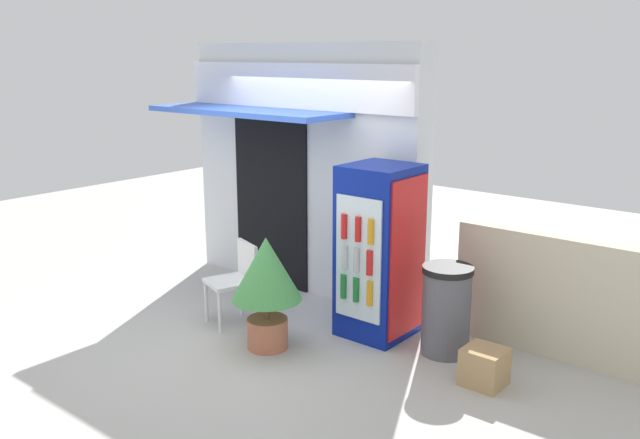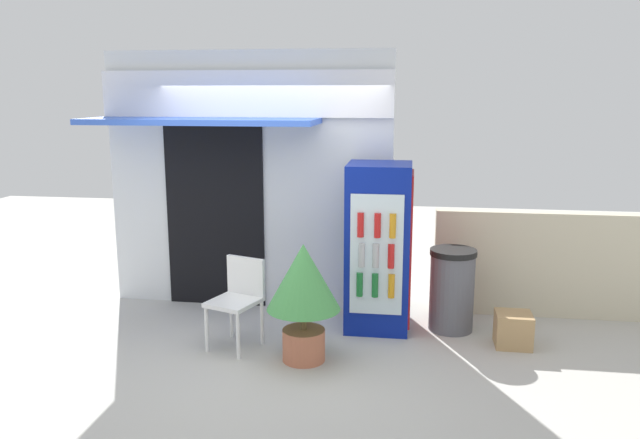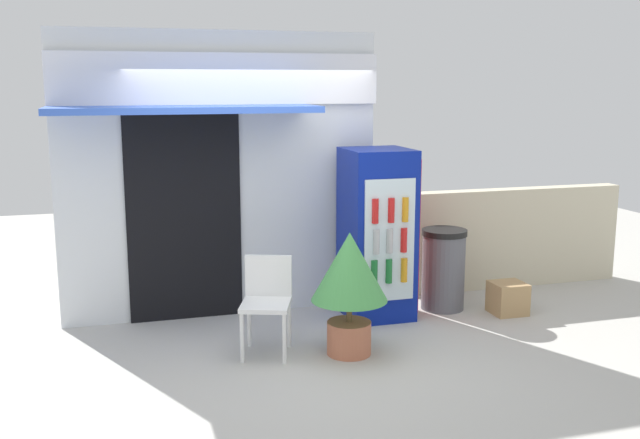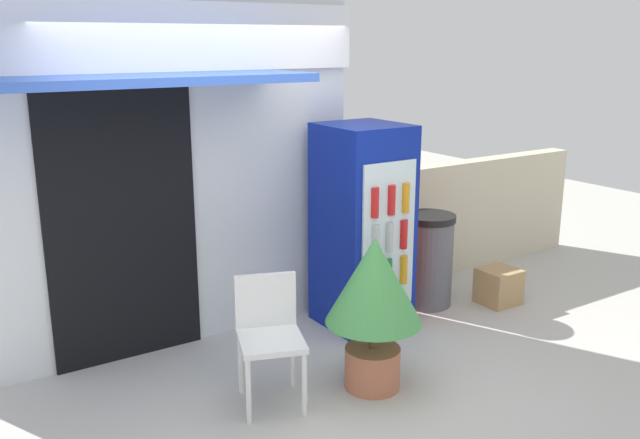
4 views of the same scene
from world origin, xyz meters
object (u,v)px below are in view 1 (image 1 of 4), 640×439
Objects in this scene: drink_cooler at (379,251)px; potted_plant_near_shop at (266,278)px; plastic_chair at (237,276)px; trash_bin at (446,310)px; cardboard_box at (484,367)px.

potted_plant_near_shop is at bearing -123.12° from drink_cooler.
plastic_chair is 0.76m from potted_plant_near_shop.
drink_cooler is 2.01× the size of trash_bin.
potted_plant_near_shop reaches higher than plastic_chair.
drink_cooler is 1.56× the size of potted_plant_near_shop.
trash_bin is 2.51× the size of cardboard_box.
trash_bin reaches higher than plastic_chair.
drink_cooler is 5.05× the size of cardboard_box.
trash_bin is (0.76, 0.01, -0.43)m from drink_cooler.
potted_plant_near_shop is 3.23× the size of cardboard_box.
trash_bin is 0.73m from cardboard_box.
potted_plant_near_shop reaches higher than trash_bin.
potted_plant_near_shop is at bearing -144.80° from trash_bin.
plastic_chair is at bearing 158.91° from potted_plant_near_shop.
potted_plant_near_shop is (0.68, -0.26, 0.20)m from plastic_chair.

